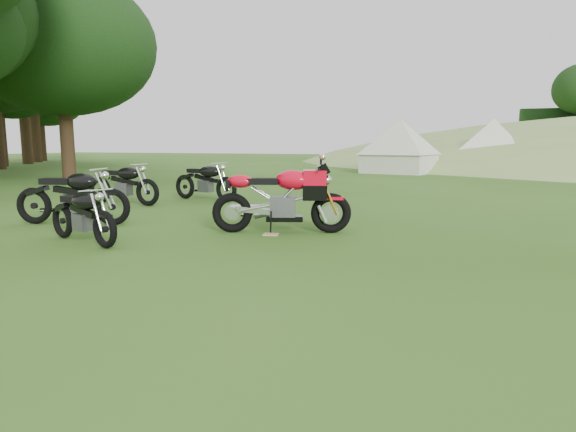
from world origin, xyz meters
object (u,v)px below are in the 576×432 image
at_px(sport_motorcycle, 281,193).
at_px(vintage_moto_d, 205,180).
at_px(vintage_moto_b, 72,195).
at_px(tent_mid, 493,145).
at_px(vintage_moto_c, 123,183).
at_px(tent_left, 400,146).
at_px(vintage_moto_a, 82,214).
at_px(plywood_board, 271,234).

distance_m(sport_motorcycle, vintage_moto_d, 4.89).
bearing_deg(vintage_moto_b, tent_mid, 56.18).
height_order(vintage_moto_c, vintage_moto_d, vintage_moto_c).
bearing_deg(vintage_moto_d, vintage_moto_b, -81.30).
distance_m(vintage_moto_d, tent_left, 14.11).
xyz_separation_m(sport_motorcycle, vintage_moto_a, (-2.41, -1.79, -0.21)).
bearing_deg(tent_mid, vintage_moto_a, -96.07).
height_order(vintage_moto_c, tent_mid, tent_mid).
distance_m(vintage_moto_a, tent_mid, 23.54).
height_order(vintage_moto_b, vintage_moto_c, vintage_moto_b).
bearing_deg(sport_motorcycle, vintage_moto_b, 170.33).
relative_size(vintage_moto_a, vintage_moto_d, 0.83).
bearing_deg(vintage_moto_a, tent_mid, 92.39).
bearing_deg(plywood_board, sport_motorcycle, 71.87).
bearing_deg(plywood_board, vintage_moto_b, -174.66).
bearing_deg(vintage_moto_d, tent_left, 90.54).
xyz_separation_m(tent_left, tent_mid, (4.39, 3.59, 0.04)).
distance_m(plywood_board, tent_left, 17.54).
bearing_deg(vintage_moto_b, tent_left, 65.37).
bearing_deg(sport_motorcycle, vintage_moto_c, 137.94).
xyz_separation_m(vintage_moto_a, vintage_moto_d, (-1.02, 5.28, 0.09)).
distance_m(plywood_board, vintage_moto_c, 5.31).
xyz_separation_m(sport_motorcycle, vintage_moto_d, (-3.43, 3.48, -0.12)).
xyz_separation_m(vintage_moto_a, vintage_moto_c, (-2.42, 3.87, 0.09)).
bearing_deg(sport_motorcycle, plywood_board, -126.87).
distance_m(vintage_moto_c, tent_mid, 20.76).
bearing_deg(sport_motorcycle, vintage_moto_a, -162.04).
bearing_deg(tent_mid, vintage_moto_d, -103.46).
height_order(sport_motorcycle, tent_left, tent_left).
height_order(plywood_board, vintage_moto_a, vintage_moto_a).
bearing_deg(vintage_moto_a, vintage_moto_c, 140.27).
xyz_separation_m(vintage_moto_b, vintage_moto_c, (-1.08, 2.68, -0.02)).
bearing_deg(vintage_moto_b, vintage_moto_c, 98.07).
relative_size(plywood_board, vintage_moto_b, 0.12).
distance_m(vintage_moto_a, vintage_moto_c, 4.56).
xyz_separation_m(sport_motorcycle, plywood_board, (-0.08, -0.26, -0.63)).
height_order(sport_motorcycle, vintage_moto_b, sport_motorcycle).
xyz_separation_m(vintage_moto_b, vintage_moto_d, (0.32, 4.08, -0.02)).
bearing_deg(vintage_moto_d, vintage_moto_a, -65.89).
distance_m(vintage_moto_d, tent_mid, 18.90).
xyz_separation_m(vintage_moto_a, tent_left, (2.06, 19.03, 0.88)).
distance_m(vintage_moto_b, tent_left, 18.17).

